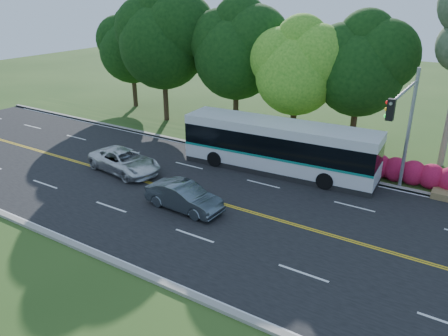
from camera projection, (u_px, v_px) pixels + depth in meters
The scene contains 12 objects.
ground at pixel (241, 209), 23.10m from camera, with size 120.00×120.00×0.00m, color #264717.
road at pixel (241, 209), 23.10m from camera, with size 60.00×14.00×0.02m, color black.
curb_north at pixel (296, 165), 28.66m from camera, with size 60.00×0.30×0.15m, color gray.
curb_south at pixel (151, 278), 17.48m from camera, with size 60.00×0.30×0.15m, color gray.
grass_verge at pixel (306, 157), 30.12m from camera, with size 60.00×4.00×0.10m, color #264717.
lane_markings at pixel (239, 209), 23.14m from camera, with size 57.60×13.82×0.00m.
tree_row at pixel (264, 48), 32.58m from camera, with size 44.70×9.10×13.84m.
bougainvillea_hedge at pixel (416, 174), 25.65m from camera, with size 9.50×2.25×1.50m.
traffic_signal at pixel (405, 118), 22.34m from camera, with size 0.42×6.10×7.00m.
transit_bus at pixel (278, 147), 27.36m from camera, with size 12.40×3.40×3.21m.
sedan at pixel (184, 197), 22.85m from camera, with size 1.51×4.33×1.43m, color #525D64.
suv at pixel (125, 161), 27.57m from camera, with size 2.37×5.14×1.43m, color silver.
Camera 1 is at (10.22, -17.84, 10.81)m, focal length 35.00 mm.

